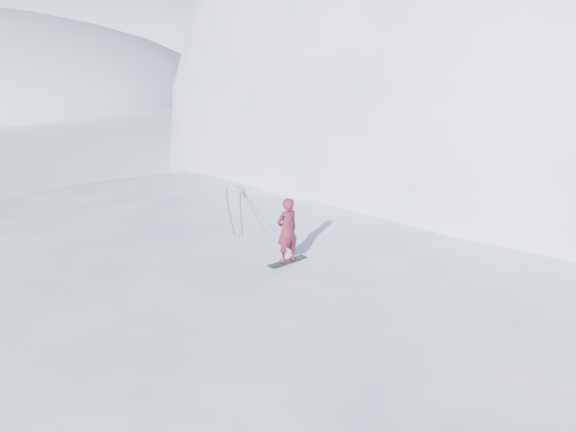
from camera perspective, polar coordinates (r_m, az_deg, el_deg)
ground at (r=17.23m, az=-5.11°, el=-11.44°), size 400.00×400.00×0.00m
near_ridge at (r=19.77m, az=-1.23°, el=-7.00°), size 36.00×28.00×4.80m
summit_peak at (r=46.18m, az=27.53°, el=6.48°), size 60.00×56.00×56.00m
peak_shoulder at (r=36.65m, az=14.35°, el=5.14°), size 28.00×24.00×18.00m
far_ridge_c at (r=131.77m, az=-17.58°, el=15.10°), size 140.00×90.00×36.00m
wind_bumps at (r=19.12m, az=-6.07°, el=-8.09°), size 16.00×14.40×1.00m
snowboard at (r=15.47m, az=-0.10°, el=-5.06°), size 1.17×0.99×0.02m
snowboarder at (r=15.07m, az=-0.11°, el=-1.60°), size 0.86×0.82×1.98m
board_tracks at (r=20.30m, az=-5.08°, el=1.08°), size 2.73×5.95×0.04m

